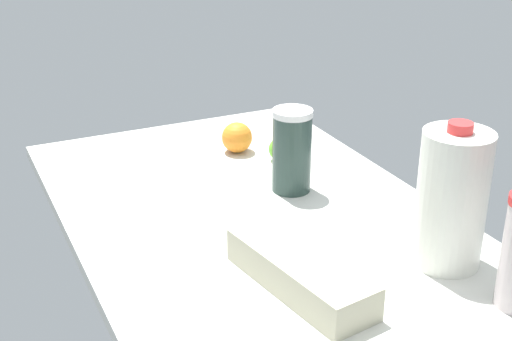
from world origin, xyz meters
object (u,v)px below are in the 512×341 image
object	(u,v)px
milk_jug	(452,199)
lime_loose	(281,149)
shaker_bottle	(292,150)
egg_carton	(300,273)
orange_beside_bowl	(237,137)

from	to	relation	value
milk_jug	lime_loose	distance (cm)	57.39
shaker_bottle	lime_loose	distance (cm)	18.36
milk_jug	shaker_bottle	world-z (taller)	milk_jug
egg_carton	milk_jug	bearing A→B (deg)	73.44
egg_carton	shaker_bottle	world-z (taller)	shaker_bottle
lime_loose	orange_beside_bowl	size ratio (longest dim) A/B	0.76
egg_carton	lime_loose	distance (cm)	57.43
milk_jug	lime_loose	world-z (taller)	milk_jug
shaker_bottle	orange_beside_bowl	xyz separation A→B (cm)	(-26.03, -1.83, -5.68)
milk_jug	orange_beside_bowl	size ratio (longest dim) A/B	3.53
milk_jug	shaker_bottle	xyz separation A→B (cm)	(-40.05, -11.08, -3.42)
egg_carton	shaker_bottle	distance (cm)	40.90
egg_carton	lime_loose	bearing A→B (deg)	146.98
lime_loose	orange_beside_bowl	distance (cm)	12.36
shaker_bottle	lime_loose	world-z (taller)	shaker_bottle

